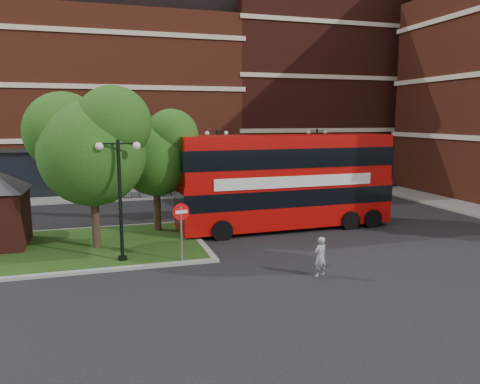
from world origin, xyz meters
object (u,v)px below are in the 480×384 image
object	(u,v)px
bus	(286,175)
woman	(320,257)
car_silver	(149,189)
car_white	(259,183)

from	to	relation	value
bus	woman	distance (m)	7.96
bus	car_silver	world-z (taller)	bus
bus	car_silver	bearing A→B (deg)	114.58
bus	car_silver	xyz separation A→B (m)	(-5.94, 12.00, -2.20)
car_silver	car_white	bearing A→B (deg)	-90.73
car_silver	car_white	size ratio (longest dim) A/B	0.87
bus	woman	world-z (taller)	bus
woman	car_silver	bearing A→B (deg)	-93.08
woman	car_white	world-z (taller)	woman
woman	car_white	size ratio (longest dim) A/B	0.34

